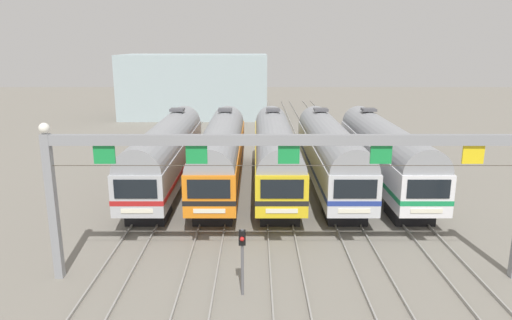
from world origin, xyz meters
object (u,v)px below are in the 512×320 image
object	(u,v)px
commuter_train_white	(384,151)
yard_signal_mast	(243,250)
commuter_train_orange	(222,151)
commuter_train_yellow	(276,151)
commuter_train_stainless	(168,151)
commuter_train_silver	(330,151)
catenary_gantry	(289,164)

from	to	relation	value
commuter_train_white	yard_signal_mast	xyz separation A→B (m)	(-9.64, -15.02, -0.67)
commuter_train_orange	commuter_train_white	bearing A→B (deg)	0.00
commuter_train_orange	commuter_train_yellow	distance (m)	3.86
commuter_train_stainless	commuter_train_yellow	world-z (taller)	same
commuter_train_silver	catenary_gantry	size ratio (longest dim) A/B	0.87
commuter_train_silver	catenary_gantry	distance (m)	14.27
commuter_train_stainless	commuter_train_silver	size ratio (longest dim) A/B	1.00
commuter_train_yellow	catenary_gantry	world-z (taller)	catenary_gantry
commuter_train_silver	commuter_train_white	world-z (taller)	same
yard_signal_mast	commuter_train_stainless	bearing A→B (deg)	111.07
commuter_train_stainless	commuter_train_silver	distance (m)	11.57
commuter_train_yellow	catenary_gantry	size ratio (longest dim) A/B	0.87
commuter_train_stainless	commuter_train_silver	xyz separation A→B (m)	(11.57, 0.00, 0.00)
commuter_train_orange	commuter_train_stainless	bearing A→B (deg)	180.00
commuter_train_orange	commuter_train_silver	distance (m)	7.72
commuter_train_stainless	commuter_train_yellow	distance (m)	7.72
commuter_train_yellow	commuter_train_orange	bearing A→B (deg)	180.00
commuter_train_silver	commuter_train_orange	bearing A→B (deg)	180.00
commuter_train_white	commuter_train_yellow	bearing A→B (deg)	180.00
commuter_train_yellow	commuter_train_white	distance (m)	7.72
commuter_train_stainless	commuter_train_orange	world-z (taller)	same
commuter_train_stainless	catenary_gantry	xyz separation A→B (m)	(7.72, -13.50, 2.53)
commuter_train_silver	catenary_gantry	xyz separation A→B (m)	(-3.86, -13.50, 2.53)
commuter_train_stainless	commuter_train_orange	xyz separation A→B (m)	(3.86, 0.00, 0.00)
commuter_train_orange	commuter_train_yellow	bearing A→B (deg)	0.00
commuter_train_stainless	commuter_train_orange	bearing A→B (deg)	0.00
commuter_train_silver	commuter_train_white	distance (m)	3.86
catenary_gantry	yard_signal_mast	xyz separation A→B (m)	(-1.93, -1.52, -3.20)
commuter_train_stainless	catenary_gantry	bearing A→B (deg)	-60.25
commuter_train_yellow	yard_signal_mast	size ratio (longest dim) A/B	6.25
commuter_train_orange	commuter_train_yellow	xyz separation A→B (m)	(3.86, 0.00, 0.00)
commuter_train_orange	yard_signal_mast	size ratio (longest dim) A/B	6.25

